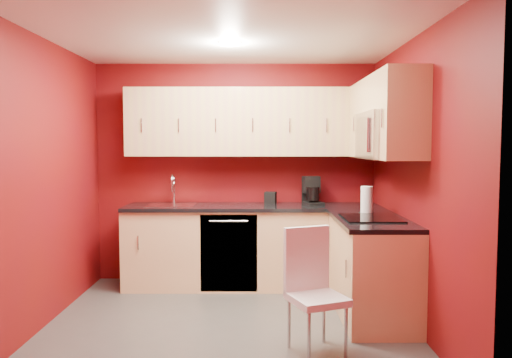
{
  "coord_description": "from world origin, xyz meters",
  "views": [
    {
      "loc": [
        0.25,
        -4.27,
        1.58
      ],
      "look_at": [
        0.24,
        0.55,
        1.24
      ],
      "focal_mm": 35.0,
      "sensor_mm": 36.0,
      "label": 1
    }
  ],
  "objects_px": {
    "microwave": "(385,135)",
    "napkin_holder": "(270,198)",
    "paper_towel": "(367,200)",
    "sink": "(171,202)",
    "dining_chair": "(317,292)",
    "coffee_maker": "(313,191)"
  },
  "relations": [
    {
      "from": "sink",
      "to": "paper_towel",
      "type": "xyz_separation_m",
      "value": [
        2.01,
        -0.69,
        0.1
      ]
    },
    {
      "from": "napkin_holder",
      "to": "paper_towel",
      "type": "xyz_separation_m",
      "value": [
        0.91,
        -0.81,
        0.07
      ]
    },
    {
      "from": "microwave",
      "to": "sink",
      "type": "bearing_deg",
      "value": 154.4
    },
    {
      "from": "napkin_holder",
      "to": "sink",
      "type": "bearing_deg",
      "value": -173.6
    },
    {
      "from": "microwave",
      "to": "paper_towel",
      "type": "relative_size",
      "value": 2.86
    },
    {
      "from": "microwave",
      "to": "dining_chair",
      "type": "relative_size",
      "value": 0.81
    },
    {
      "from": "microwave",
      "to": "coffee_maker",
      "type": "relative_size",
      "value": 2.43
    },
    {
      "from": "microwave",
      "to": "napkin_holder",
      "type": "xyz_separation_m",
      "value": [
        -0.99,
        1.13,
        -0.68
      ]
    },
    {
      "from": "dining_chair",
      "to": "sink",
      "type": "bearing_deg",
      "value": 106.08
    },
    {
      "from": "sink",
      "to": "paper_towel",
      "type": "distance_m",
      "value": 2.12
    },
    {
      "from": "microwave",
      "to": "dining_chair",
      "type": "xyz_separation_m",
      "value": [
        -0.69,
        -0.79,
        -1.19
      ]
    },
    {
      "from": "coffee_maker",
      "to": "sink",
      "type": "bearing_deg",
      "value": 165.75
    },
    {
      "from": "coffee_maker",
      "to": "paper_towel",
      "type": "relative_size",
      "value": 1.18
    },
    {
      "from": "coffee_maker",
      "to": "napkin_holder",
      "type": "bearing_deg",
      "value": 154.39
    },
    {
      "from": "microwave",
      "to": "paper_towel",
      "type": "height_order",
      "value": "microwave"
    },
    {
      "from": "paper_towel",
      "to": "sink",
      "type": "bearing_deg",
      "value": 161.12
    },
    {
      "from": "dining_chair",
      "to": "napkin_holder",
      "type": "bearing_deg",
      "value": 76.98
    },
    {
      "from": "microwave",
      "to": "napkin_holder",
      "type": "relative_size",
      "value": 5.68
    },
    {
      "from": "coffee_maker",
      "to": "dining_chair",
      "type": "height_order",
      "value": "coffee_maker"
    },
    {
      "from": "microwave",
      "to": "sink",
      "type": "relative_size",
      "value": 1.46
    },
    {
      "from": "sink",
      "to": "dining_chair",
      "type": "distance_m",
      "value": 2.32
    },
    {
      "from": "coffee_maker",
      "to": "napkin_holder",
      "type": "distance_m",
      "value": 0.49
    }
  ]
}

